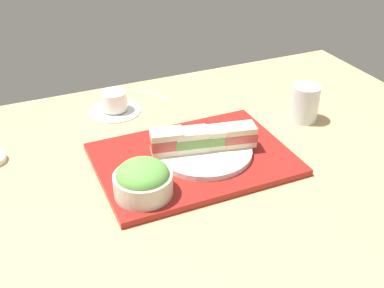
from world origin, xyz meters
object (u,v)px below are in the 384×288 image
(sandwich_inner_far, at_px, (215,138))
(teaspoon, at_px, (161,95))
(sandwich_inner_near, at_px, (191,140))
(coffee_cup, at_px, (115,104))
(salad_bowl, at_px, (143,180))
(sandwich_plate, at_px, (203,151))
(sandwich_nearmost, at_px, (167,142))
(sandwich_farmost, at_px, (239,135))
(drinking_glass, at_px, (305,103))

(sandwich_inner_far, relative_size, teaspoon, 0.93)
(sandwich_inner_near, height_order, sandwich_inner_far, sandwich_inner_near)
(coffee_cup, bearing_deg, salad_bowl, -97.52)
(sandwich_inner_near, relative_size, sandwich_inner_far, 1.04)
(sandwich_plate, height_order, sandwich_nearmost, sandwich_nearmost)
(sandwich_inner_near, xyz_separation_m, sandwich_farmost, (0.11, -0.02, -0.00))
(sandwich_nearmost, bearing_deg, sandwich_farmost, -12.11)
(sandwich_plate, distance_m, sandwich_nearmost, 0.09)
(sandwich_inner_near, distance_m, sandwich_farmost, 0.12)
(coffee_cup, bearing_deg, sandwich_plate, -68.66)
(sandwich_inner_near, distance_m, drinking_glass, 0.37)
(sandwich_nearmost, height_order, teaspoon, sandwich_nearmost)
(salad_bowl, relative_size, drinking_glass, 1.23)
(sandwich_nearmost, relative_size, drinking_glass, 0.83)
(sandwich_inner_near, distance_m, teaspoon, 0.37)
(sandwich_nearmost, distance_m, salad_bowl, 0.15)
(coffee_cup, height_order, drinking_glass, drinking_glass)
(sandwich_inner_far, bearing_deg, salad_bowl, -157.48)
(sandwich_plate, distance_m, sandwich_inner_far, 0.04)
(sandwich_plate, height_order, teaspoon, sandwich_plate)
(sandwich_plate, distance_m, coffee_cup, 0.35)
(salad_bowl, bearing_deg, sandwich_farmost, 15.69)
(sandwich_inner_near, height_order, sandwich_farmost, sandwich_inner_near)
(sandwich_farmost, xyz_separation_m, teaspoon, (-0.06, 0.38, -0.05))
(sandwich_farmost, xyz_separation_m, coffee_cup, (-0.21, 0.35, -0.03))
(sandwich_inner_far, xyz_separation_m, salad_bowl, (-0.21, -0.09, -0.00))
(salad_bowl, xyz_separation_m, teaspoon, (0.21, 0.46, -0.05))
(sandwich_nearmost, bearing_deg, drinking_glass, 6.61)
(coffee_cup, bearing_deg, sandwich_nearmost, -82.25)
(sandwich_plate, height_order, sandwich_farmost, sandwich_farmost)
(sandwich_inner_far, height_order, salad_bowl, salad_bowl)
(sandwich_farmost, xyz_separation_m, salad_bowl, (-0.27, -0.08, -0.00))
(sandwich_plate, bearing_deg, sandwich_farmost, -12.11)
(drinking_glass, xyz_separation_m, teaspoon, (-0.31, 0.30, -0.05))
(sandwich_nearmost, xyz_separation_m, sandwich_inner_near, (0.06, -0.01, -0.00))
(sandwich_inner_near, bearing_deg, teaspoon, 81.38)
(sandwich_nearmost, distance_m, sandwich_farmost, 0.18)
(salad_bowl, bearing_deg, sandwich_plate, 27.14)
(sandwich_nearmost, xyz_separation_m, sandwich_inner_far, (0.11, -0.02, -0.00))
(coffee_cup, bearing_deg, sandwich_farmost, -58.27)
(sandwich_inner_near, bearing_deg, sandwich_nearmost, 167.89)
(sandwich_inner_far, relative_size, coffee_cup, 0.58)
(salad_bowl, bearing_deg, sandwich_nearmost, 49.03)
(coffee_cup, xyz_separation_m, drinking_glass, (0.47, -0.26, 0.03))
(sandwich_nearmost, height_order, sandwich_farmost, sandwich_nearmost)
(sandwich_farmost, height_order, coffee_cup, sandwich_farmost)
(sandwich_nearmost, bearing_deg, sandwich_plate, -12.11)
(drinking_glass, distance_m, teaspoon, 0.43)
(drinking_glass, relative_size, teaspoon, 1.10)
(teaspoon, bearing_deg, coffee_cup, -166.16)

